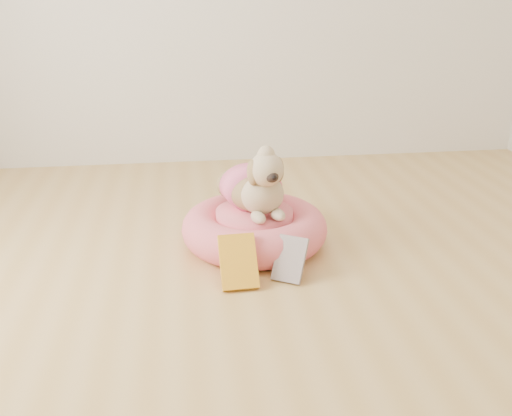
{
  "coord_description": "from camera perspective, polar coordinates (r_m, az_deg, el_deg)",
  "views": [
    {
      "loc": [
        -0.3,
        -1.38,
        1.05
      ],
      "look_at": [
        0.01,
        0.84,
        0.19
      ],
      "focal_mm": 40.0,
      "sensor_mm": 36.0,
      "label": 1
    }
  ],
  "objects": [
    {
      "name": "floor",
      "position": [
        1.76,
        3.62,
        -15.81
      ],
      "size": [
        4.5,
        4.5,
        0.0
      ],
      "primitive_type": "plane",
      "color": "tan",
      "rests_on": "ground"
    },
    {
      "name": "dog",
      "position": [
        2.41,
        -0.12,
        3.38
      ],
      "size": [
        0.4,
        0.49,
        0.32
      ],
      "primitive_type": null,
      "rotation": [
        0.0,
        0.0,
        0.24
      ],
      "color": "brown",
      "rests_on": "pet_bed"
    },
    {
      "name": "pet_bed",
      "position": [
        2.49,
        -0.16,
        -2.03
      ],
      "size": [
        0.63,
        0.63,
        0.16
      ],
      "color": "#EC5C70",
      "rests_on": "floor"
    },
    {
      "name": "book_yellow",
      "position": [
        2.16,
        -1.78,
        -5.39
      ],
      "size": [
        0.15,
        0.16,
        0.18
      ],
      "primitive_type": "cube",
      "rotation": [
        -0.66,
        0.0,
        0.05
      ],
      "color": "yellow",
      "rests_on": "floor"
    },
    {
      "name": "book_white",
      "position": [
        2.21,
        3.42,
        -5.13
      ],
      "size": [
        0.16,
        0.16,
        0.16
      ],
      "primitive_type": "cube",
      "rotation": [
        -0.57,
        0.0,
        -0.55
      ],
      "color": "white",
      "rests_on": "floor"
    }
  ]
}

